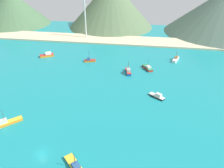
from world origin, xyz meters
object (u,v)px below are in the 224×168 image
at_px(fishing_boat_3, 157,96).
at_px(fishing_boat_8, 176,59).
at_px(fishing_boat_0, 47,55).
at_px(fishing_boat_2, 128,71).
at_px(fishing_boat_7, 148,68).
at_px(fishing_boat_4, 75,165).
at_px(fishing_boat_6, 90,60).
at_px(radio_tower, 85,18).
at_px(fishing_boat_5, 7,123).

distance_m(fishing_boat_3, fishing_boat_8, 46.47).
bearing_deg(fishing_boat_0, fishing_boat_2, -16.84).
bearing_deg(fishing_boat_8, fishing_boat_7, -138.17).
xyz_separation_m(fishing_boat_4, fishing_boat_7, (20.51, 73.69, 0.20)).
height_order(fishing_boat_7, fishing_boat_8, fishing_boat_8).
bearing_deg(fishing_boat_7, fishing_boat_4, -105.55).
height_order(fishing_boat_0, fishing_boat_8, fishing_boat_8).
bearing_deg(fishing_boat_2, fishing_boat_6, 153.20).
height_order(fishing_boat_2, radio_tower, radio_tower).
bearing_deg(fishing_boat_7, fishing_boat_0, 171.78).
bearing_deg(fishing_boat_4, fishing_boat_6, 100.48).
bearing_deg(fishing_boat_2, fishing_boat_4, -98.57).
distance_m(fishing_boat_3, radio_tower, 96.11).
bearing_deg(fishing_boat_2, fishing_boat_8, 38.93).
distance_m(fishing_boat_7, radio_tower, 70.26).
xyz_separation_m(fishing_boat_2, fishing_boat_7, (10.45, 6.96, -0.26)).
distance_m(fishing_boat_6, fishing_boat_7, 35.59).
xyz_separation_m(fishing_boat_5, fishing_boat_8, (68.83, 73.19, 0.04)).
bearing_deg(fishing_boat_2, fishing_boat_3, -56.11).
height_order(fishing_boat_8, radio_tower, radio_tower).
relative_size(fishing_boat_6, radio_tower, 0.23).
relative_size(fishing_boat_4, radio_tower, 0.28).
bearing_deg(fishing_boat_5, fishing_boat_4, -26.29).
bearing_deg(fishing_boat_5, fishing_boat_7, 48.18).
bearing_deg(fishing_boat_3, fishing_boat_4, -120.12).
xyz_separation_m(fishing_boat_0, radio_tower, (15.64, 39.44, 14.88)).
distance_m(fishing_boat_0, fishing_boat_8, 81.04).
xyz_separation_m(fishing_boat_6, fishing_boat_7, (35.16, -5.52, 0.01)).
distance_m(fishing_boat_5, fishing_boat_8, 100.48).
relative_size(fishing_boat_2, fishing_boat_6, 1.15).
relative_size(fishing_boat_3, radio_tower, 0.23).
relative_size(fishing_boat_2, fishing_boat_5, 0.88).
xyz_separation_m(fishing_boat_3, fishing_boat_4, (-25.43, -43.83, -0.13)).
bearing_deg(fishing_boat_4, fishing_boat_7, 74.45).
xyz_separation_m(fishing_boat_6, fishing_boat_8, (51.99, 9.54, 0.09)).
xyz_separation_m(fishing_boat_2, fishing_boat_4, (-10.06, -66.72, -0.46)).
bearing_deg(fishing_boat_3, fishing_boat_0, 150.44).
distance_m(fishing_boat_5, fishing_boat_7, 78.00).
bearing_deg(radio_tower, fishing_boat_0, -111.64).
bearing_deg(fishing_boat_5, fishing_boat_2, 50.92).
bearing_deg(fishing_boat_6, fishing_boat_0, 172.64).
bearing_deg(fishing_boat_6, fishing_boat_5, -104.82).
bearing_deg(radio_tower, fishing_boat_7, -45.19).
distance_m(fishing_boat_2, fishing_boat_3, 27.57).
bearing_deg(radio_tower, fishing_boat_6, -72.99).
distance_m(fishing_boat_7, fishing_boat_8, 22.59).
distance_m(fishing_boat_2, fishing_boat_4, 67.48).
height_order(fishing_boat_3, fishing_boat_7, fishing_boat_7).
height_order(fishing_boat_0, fishing_boat_4, fishing_boat_4).
height_order(fishing_boat_3, fishing_boat_4, fishing_boat_4).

